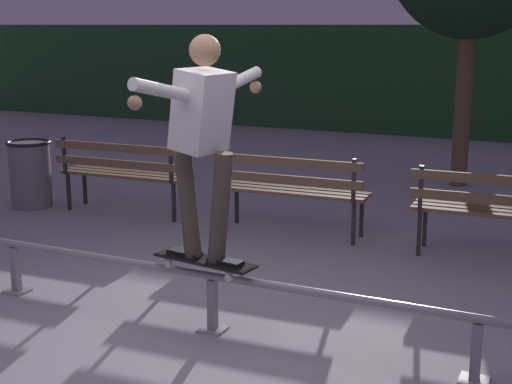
% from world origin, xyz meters
% --- Properties ---
extents(ground_plane, '(90.00, 90.00, 0.00)m').
position_xyz_m(ground_plane, '(0.00, 0.00, 0.00)').
color(ground_plane, '#99999E').
extents(hedge_backdrop, '(24.00, 1.20, 2.15)m').
position_xyz_m(hedge_backdrop, '(0.00, 10.70, 1.07)').
color(hedge_backdrop, '#234C28').
rests_on(hedge_backdrop, ground).
extents(grind_rail, '(4.30, 0.18, 0.44)m').
position_xyz_m(grind_rail, '(0.00, 0.28, 0.34)').
color(grind_rail, gray).
rests_on(grind_rail, ground).
extents(skateboard, '(0.80, 0.31, 0.09)m').
position_xyz_m(skateboard, '(-0.06, 0.28, 0.51)').
color(skateboard, black).
rests_on(skateboard, grind_rail).
extents(skateboarder, '(0.63, 1.40, 1.56)m').
position_xyz_m(skateboarder, '(-0.05, 0.28, 1.45)').
color(skateboarder, black).
rests_on(skateboarder, skateboard).
extents(park_bench_leftmost, '(1.62, 0.48, 0.88)m').
position_xyz_m(park_bench_leftmost, '(-2.49, 2.74, 0.54)').
color(park_bench_leftmost, '#282623').
rests_on(park_bench_leftmost, ground).
extents(park_bench_left_center, '(1.62, 0.48, 0.88)m').
position_xyz_m(park_bench_left_center, '(-0.42, 2.74, 0.54)').
color(park_bench_left_center, '#282623').
rests_on(park_bench_left_center, ground).
extents(park_bench_right_center, '(1.62, 0.48, 0.88)m').
position_xyz_m(park_bench_right_center, '(1.65, 2.74, 0.54)').
color(park_bench_right_center, '#282623').
rests_on(park_bench_right_center, ground).
extents(trash_can, '(0.52, 0.52, 0.80)m').
position_xyz_m(trash_can, '(-3.70, 2.58, 0.41)').
color(trash_can, slate).
rests_on(trash_can, ground).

